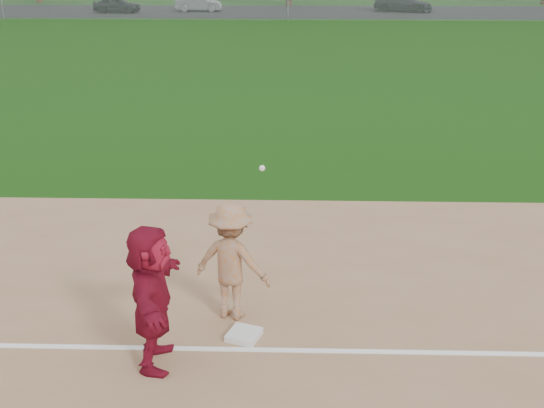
{
  "coord_description": "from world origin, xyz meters",
  "views": [
    {
      "loc": [
        0.3,
        -8.85,
        5.35
      ],
      "look_at": [
        0.0,
        1.5,
        1.3
      ],
      "focal_mm": 45.0,
      "sensor_mm": 36.0,
      "label": 1
    }
  ],
  "objects_px": {
    "first_base": "(244,335)",
    "car_left": "(117,4)",
    "car_right": "(403,3)",
    "base_runner": "(152,297)",
    "car_mid": "(199,3)"
  },
  "relations": [
    {
      "from": "car_right",
      "to": "base_runner",
      "type": "bearing_deg",
      "value": -175.35
    },
    {
      "from": "first_base",
      "to": "car_mid",
      "type": "height_order",
      "value": "car_mid"
    },
    {
      "from": "car_left",
      "to": "car_mid",
      "type": "height_order",
      "value": "car_left"
    },
    {
      "from": "first_base",
      "to": "base_runner",
      "type": "distance_m",
      "value": 1.62
    },
    {
      "from": "car_left",
      "to": "car_right",
      "type": "distance_m",
      "value": 22.03
    },
    {
      "from": "first_base",
      "to": "car_right",
      "type": "relative_size",
      "value": 0.1
    },
    {
      "from": "car_mid",
      "to": "car_right",
      "type": "relative_size",
      "value": 0.8
    },
    {
      "from": "base_runner",
      "to": "car_mid",
      "type": "bearing_deg",
      "value": 3.03
    },
    {
      "from": "car_left",
      "to": "car_right",
      "type": "relative_size",
      "value": 0.79
    },
    {
      "from": "first_base",
      "to": "car_right",
      "type": "height_order",
      "value": "car_right"
    },
    {
      "from": "car_mid",
      "to": "car_right",
      "type": "bearing_deg",
      "value": -93.34
    },
    {
      "from": "car_left",
      "to": "car_mid",
      "type": "xyz_separation_m",
      "value": [
        6.1,
        1.22,
        -0.01
      ]
    },
    {
      "from": "car_mid",
      "to": "car_right",
      "type": "distance_m",
      "value": 15.89
    },
    {
      "from": "first_base",
      "to": "car_left",
      "type": "distance_m",
      "value": 47.05
    },
    {
      "from": "car_mid",
      "to": "base_runner",
      "type": "bearing_deg",
      "value": -177.27
    }
  ]
}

